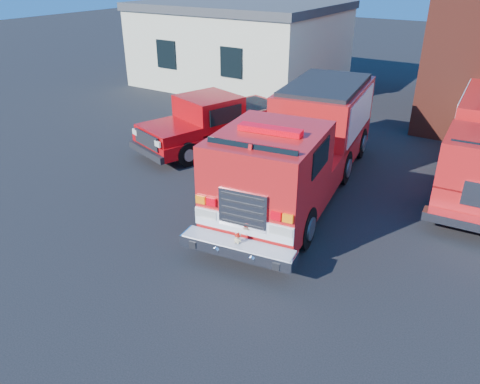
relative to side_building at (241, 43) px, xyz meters
The scene contains 4 objects.
ground 15.96m from the side_building, 55.30° to the right, with size 100.00×100.00×0.00m, color black.
side_building is the anchor object (origin of this frame).
fire_engine 14.08m from the side_building, 50.07° to the right, with size 3.82×9.46×2.83m.
pickup_truck 10.33m from the side_building, 62.88° to the right, with size 3.88×6.35×1.96m.
Camera 1 is at (5.45, -9.72, 6.32)m, focal length 35.00 mm.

